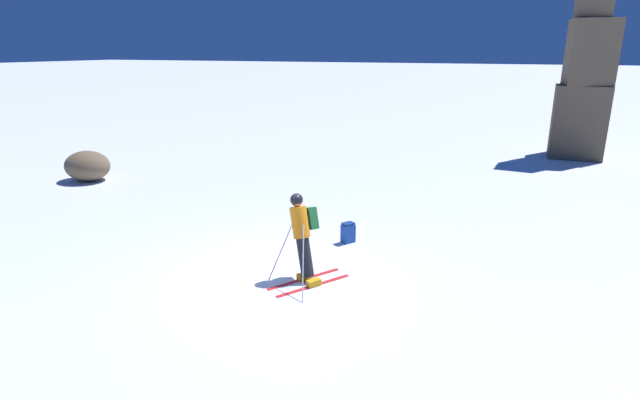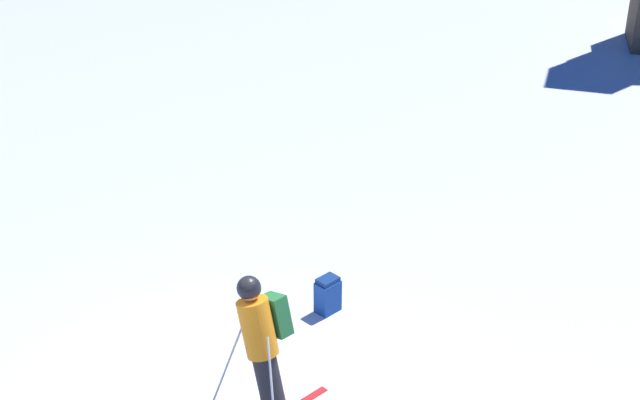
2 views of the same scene
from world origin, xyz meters
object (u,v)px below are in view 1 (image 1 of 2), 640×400
skier (303,232)px  rock_pillar (587,70)px  exposed_boulder_0 (87,166)px  spare_backpack (348,233)px

skier → rock_pillar: bearing=102.2°
rock_pillar → exposed_boulder_0: (-16.18, -10.89, -3.09)m
skier → spare_backpack: 2.31m
skier → exposed_boulder_0: bearing=-168.9°
spare_backpack → exposed_boulder_0: exposed_boulder_0 is taller
skier → spare_backpack: (0.21, 2.18, -0.74)m
skier → spare_backpack: size_ratio=3.58×
skier → exposed_boulder_0: size_ratio=1.10×
spare_backpack → exposed_boulder_0: bearing=111.6°
skier → spare_backpack: skier is taller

